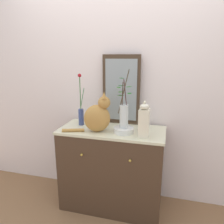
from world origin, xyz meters
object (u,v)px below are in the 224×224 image
mirror_leaning (121,90)px  bowl_porcelain (124,130)px  cat_sitting (98,116)px  jar_lidded_porcelain (144,121)px  sideboard (112,168)px  vase_slim_green (81,113)px  vase_glass_clear (124,114)px

mirror_leaning → bowl_porcelain: bearing=-72.2°
cat_sitting → jar_lidded_porcelain: bearing=-4.9°
sideboard → bowl_porcelain: bearing=-26.2°
sideboard → mirror_leaning: 0.83m
mirror_leaning → vase_slim_green: bearing=-157.2°
jar_lidded_porcelain → vase_glass_clear: bearing=160.7°
sideboard → bowl_porcelain: size_ratio=5.42×
sideboard → cat_sitting: size_ratio=2.23×
bowl_porcelain → jar_lidded_porcelain: (0.20, -0.07, 0.13)m
mirror_leaning → vase_slim_green: mirror_leaning is taller
sideboard → vase_slim_green: (-0.36, 0.06, 0.57)m
sideboard → cat_sitting: 0.61m
bowl_porcelain → vase_glass_clear: 0.16m
mirror_leaning → vase_slim_green: size_ratio=1.35×
sideboard → vase_glass_clear: 0.64m
sideboard → bowl_porcelain: bowl_porcelain is taller
mirror_leaning → jar_lidded_porcelain: bearing=-50.8°
mirror_leaning → jar_lidded_porcelain: size_ratio=2.18×
vase_slim_green → vase_glass_clear: (0.49, -0.12, 0.06)m
vase_slim_green → jar_lidded_porcelain: size_ratio=1.62×
sideboard → mirror_leaning: (0.04, 0.22, 0.80)m
cat_sitting → vase_glass_clear: (0.25, 0.03, 0.03)m
cat_sitting → vase_glass_clear: bearing=7.2°
mirror_leaning → vase_glass_clear: (0.09, -0.29, -0.18)m
sideboard → cat_sitting: cat_sitting is taller
mirror_leaning → vase_glass_clear: 0.35m
sideboard → jar_lidded_porcelain: 0.69m
mirror_leaning → vase_slim_green: 0.49m
vase_slim_green → jar_lidded_porcelain: 0.71m
mirror_leaning → bowl_porcelain: size_ratio=3.75×
cat_sitting → vase_slim_green: (-0.24, 0.15, -0.02)m
mirror_leaning → jar_lidded_porcelain: mirror_leaning is taller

